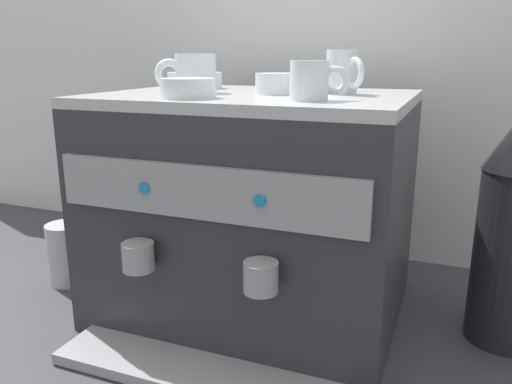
# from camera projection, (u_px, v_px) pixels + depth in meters

# --- Properties ---
(ground_plane) EXTENTS (4.00, 4.00, 0.00)m
(ground_plane) POSITION_uv_depth(u_px,v_px,m) (256.00, 305.00, 1.13)
(ground_plane) COLOR #38383D
(tiled_backsplash_wall) EXTENTS (2.80, 0.03, 1.03)m
(tiled_backsplash_wall) POSITION_uv_depth(u_px,v_px,m) (312.00, 64.00, 1.36)
(tiled_backsplash_wall) COLOR silver
(tiled_backsplash_wall) RESTS_ON ground_plane
(espresso_machine) EXTENTS (0.60, 0.58, 0.46)m
(espresso_machine) POSITION_uv_depth(u_px,v_px,m) (255.00, 206.00, 1.06)
(espresso_machine) COLOR #2D2D33
(espresso_machine) RESTS_ON ground_plane
(ceramic_cup_0) EXTENTS (0.11, 0.10, 0.08)m
(ceramic_cup_0) POSITION_uv_depth(u_px,v_px,m) (194.00, 73.00, 1.01)
(ceramic_cup_0) COLOR silver
(ceramic_cup_0) RESTS_ON espresso_machine
(ceramic_cup_1) EXTENTS (0.10, 0.06, 0.06)m
(ceramic_cup_1) POSITION_uv_depth(u_px,v_px,m) (312.00, 81.00, 0.83)
(ceramic_cup_1) COLOR silver
(ceramic_cup_1) RESTS_ON espresso_machine
(ceramic_cup_2) EXTENTS (0.08, 0.09, 0.08)m
(ceramic_cup_2) POSITION_uv_depth(u_px,v_px,m) (343.00, 72.00, 0.97)
(ceramic_cup_2) COLOR silver
(ceramic_cup_2) RESTS_ON espresso_machine
(ceramic_bowl_0) EXTENTS (0.09, 0.09, 0.04)m
(ceramic_bowl_0) POSITION_uv_depth(u_px,v_px,m) (280.00, 84.00, 0.99)
(ceramic_bowl_0) COLOR silver
(ceramic_bowl_0) RESTS_ON espresso_machine
(ceramic_bowl_1) EXTENTS (0.12, 0.12, 0.04)m
(ceramic_bowl_1) POSITION_uv_depth(u_px,v_px,m) (195.00, 81.00, 1.15)
(ceramic_bowl_1) COLOR silver
(ceramic_bowl_1) RESTS_ON espresso_machine
(ceramic_bowl_2) EXTENTS (0.10, 0.10, 0.03)m
(ceramic_bowl_2) POSITION_uv_depth(u_px,v_px,m) (188.00, 89.00, 0.89)
(ceramic_bowl_2) COLOR silver
(ceramic_bowl_2) RESTS_ON espresso_machine
(milk_pitcher) EXTENTS (0.09, 0.09, 0.15)m
(milk_pitcher) POSITION_uv_depth(u_px,v_px,m) (67.00, 253.00, 1.23)
(milk_pitcher) COLOR #B7B7BC
(milk_pitcher) RESTS_ON ground_plane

